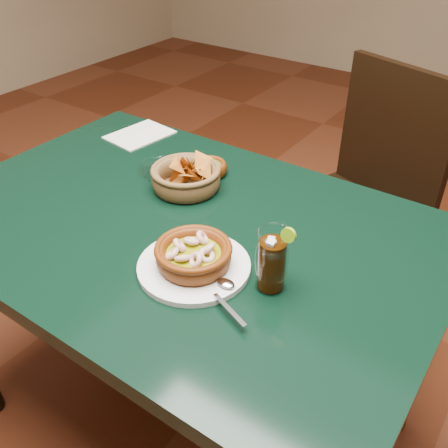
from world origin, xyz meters
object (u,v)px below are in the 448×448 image
Objects in this scene: dining_table at (182,255)px; shrimp_plate at (194,258)px; dining_chair at (359,199)px; cola_drink at (272,261)px; chip_basket at (186,178)px.

dining_table is 4.02× the size of shrimp_plate.
cola_drink is (0.10, -0.78, 0.30)m from dining_chair.
dining_table is at bearing 165.79° from cola_drink.
dining_chair is at bearing 65.26° from chip_basket.
shrimp_plate is at bearing -48.74° from chip_basket.
dining_chair is at bearing 97.36° from cola_drink.
cola_drink is (0.29, -0.07, 0.16)m from dining_table.
cola_drink is at bearing 15.56° from shrimp_plate.
dining_chair reaches higher than chip_basket.
dining_table is at bearing -104.80° from dining_chair.
dining_chair is 4.51× the size of chip_basket.
cola_drink is at bearing -14.21° from dining_table.
dining_table is 0.20m from chip_basket.
chip_basket is at bearing 131.26° from shrimp_plate.
cola_drink reaches higher than shrimp_plate.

